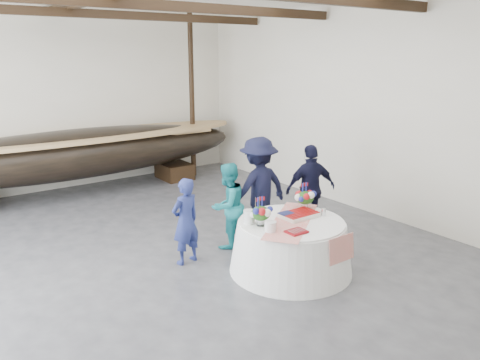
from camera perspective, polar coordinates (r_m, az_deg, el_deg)
floor at (r=7.90m, az=-8.63°, el=-10.82°), size 10.00×12.00×0.01m
wall_back at (r=12.81m, az=-21.81°, el=8.82°), size 10.00×0.02×4.50m
wall_right at (r=10.43m, az=16.15°, el=8.07°), size 0.02×12.00×4.50m
pavilion_structure at (r=7.91m, az=-12.93°, el=18.91°), size 9.80×11.76×4.50m
longboat_display at (r=12.18m, az=-19.15°, el=3.08°), size 8.81×1.76×1.65m
banquet_table at (r=7.70m, az=6.22°, el=-7.97°), size 1.99×1.99×0.85m
tabletop_items at (r=7.59m, az=5.45°, el=-3.63°), size 1.81×1.54×0.40m
guest_woman_blue at (r=7.86m, az=-6.66°, el=-5.01°), size 0.59×0.44×1.48m
guest_woman_teal at (r=8.45m, az=-1.51°, el=-3.14°), size 0.89×0.77×1.57m
guest_man_left at (r=8.86m, az=2.26°, el=-0.97°), size 1.27×0.74×1.95m
guest_man_right at (r=9.24m, az=8.60°, el=-1.08°), size 1.11×0.73×1.75m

